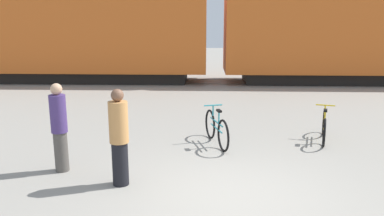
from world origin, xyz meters
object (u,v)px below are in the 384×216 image
object	(u,v)px
bicycle_teal	(216,129)
freight_train	(216,23)
person_in_purple	(59,127)
person_in_tan	(119,138)
bicycle_yellow	(324,126)

from	to	relation	value
bicycle_teal	freight_train	bearing A→B (deg)	89.05
bicycle_teal	person_in_purple	world-z (taller)	person_in_purple
bicycle_teal	person_in_purple	xyz separation A→B (m)	(-3.06, -1.76, 0.49)
person_in_purple	person_in_tan	bearing A→B (deg)	103.08
bicycle_yellow	person_in_tan	distance (m)	5.24
freight_train	person_in_tan	world-z (taller)	freight_train
freight_train	bicycle_yellow	bearing A→B (deg)	-75.40
bicycle_yellow	bicycle_teal	world-z (taller)	bicycle_teal
freight_train	bicycle_yellow	xyz separation A→B (m)	(2.49, -9.56, -2.51)
person_in_purple	bicycle_yellow	bearing A→B (deg)	148.57
freight_train	person_in_tan	xyz separation A→B (m)	(-1.93, -12.34, -2.00)
bicycle_teal	person_in_tan	distance (m)	2.99
bicycle_teal	person_in_purple	distance (m)	3.57
freight_train	person_in_purple	size ratio (longest dim) A/B	14.84
bicycle_yellow	person_in_tan	size ratio (longest dim) A/B	0.95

